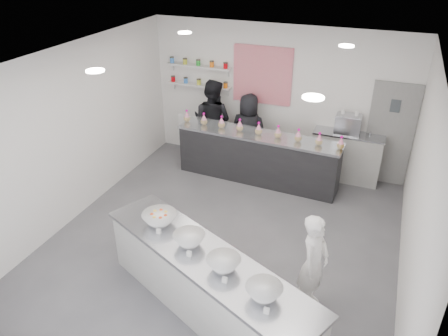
# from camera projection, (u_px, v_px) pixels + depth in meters

# --- Properties ---
(floor) EXTENTS (6.00, 6.00, 0.00)m
(floor) POSITION_uv_depth(u_px,v_px,m) (225.00, 238.00, 7.35)
(floor) COLOR #515156
(floor) RESTS_ON ground
(ceiling) EXTENTS (6.00, 6.00, 0.00)m
(ceiling) POSITION_uv_depth(u_px,v_px,m) (226.00, 61.00, 5.93)
(ceiling) COLOR white
(ceiling) RESTS_ON floor
(back_wall) EXTENTS (5.50, 0.00, 5.50)m
(back_wall) POSITION_uv_depth(u_px,v_px,m) (278.00, 98.00, 9.10)
(back_wall) COLOR white
(back_wall) RESTS_ON floor
(left_wall) EXTENTS (0.00, 6.00, 6.00)m
(left_wall) POSITION_uv_depth(u_px,v_px,m) (77.00, 132.00, 7.53)
(left_wall) COLOR white
(left_wall) RESTS_ON floor
(right_wall) EXTENTS (0.00, 6.00, 6.00)m
(right_wall) POSITION_uv_depth(u_px,v_px,m) (419.00, 194.00, 5.75)
(right_wall) COLOR white
(right_wall) RESTS_ON floor
(back_door) EXTENTS (0.88, 0.04, 2.10)m
(back_door) POSITION_uv_depth(u_px,v_px,m) (390.00, 135.00, 8.54)
(back_door) COLOR gray
(back_door) RESTS_ON floor
(pattern_panel) EXTENTS (1.25, 0.03, 1.20)m
(pattern_panel) POSITION_uv_depth(u_px,v_px,m) (262.00, 75.00, 8.97)
(pattern_panel) COLOR red
(pattern_panel) RESTS_ON back_wall
(jar_shelf_lower) EXTENTS (1.45, 0.22, 0.04)m
(jar_shelf_lower) POSITION_uv_depth(u_px,v_px,m) (199.00, 85.00, 9.53)
(jar_shelf_lower) COLOR silver
(jar_shelf_lower) RESTS_ON back_wall
(jar_shelf_upper) EXTENTS (1.45, 0.22, 0.04)m
(jar_shelf_upper) POSITION_uv_depth(u_px,v_px,m) (199.00, 66.00, 9.33)
(jar_shelf_upper) COLOR silver
(jar_shelf_upper) RESTS_ON back_wall
(preserve_jars) EXTENTS (1.45, 0.10, 0.56)m
(preserve_jars) POSITION_uv_depth(u_px,v_px,m) (198.00, 73.00, 9.38)
(preserve_jars) COLOR #BF020C
(preserve_jars) RESTS_ON jar_shelf_lower
(downlight_0) EXTENTS (0.24, 0.24, 0.02)m
(downlight_0) POSITION_uv_depth(u_px,v_px,m) (95.00, 71.00, 5.57)
(downlight_0) COLOR white
(downlight_0) RESTS_ON ceiling
(downlight_1) EXTENTS (0.24, 0.24, 0.02)m
(downlight_1) POSITION_uv_depth(u_px,v_px,m) (313.00, 97.00, 4.67)
(downlight_1) COLOR white
(downlight_1) RESTS_ON ceiling
(downlight_2) EXTENTS (0.24, 0.24, 0.02)m
(downlight_2) POSITION_uv_depth(u_px,v_px,m) (185.00, 33.00, 7.70)
(downlight_2) COLOR white
(downlight_2) RESTS_ON ceiling
(downlight_3) EXTENTS (0.24, 0.24, 0.02)m
(downlight_3) POSITION_uv_depth(u_px,v_px,m) (346.00, 46.00, 6.79)
(downlight_3) COLOR white
(downlight_3) RESTS_ON ceiling
(prep_counter) EXTENTS (3.43, 2.15, 0.93)m
(prep_counter) POSITION_uv_depth(u_px,v_px,m) (207.00, 284.00, 5.72)
(prep_counter) COLOR #9F9F9A
(prep_counter) RESTS_ON floor
(back_bar) EXTENTS (3.35, 0.77, 1.03)m
(back_bar) POSITION_uv_depth(u_px,v_px,m) (257.00, 158.00, 8.85)
(back_bar) COLOR black
(back_bar) RESTS_ON floor
(sneeze_guard) EXTENTS (3.27, 0.18, 0.28)m
(sneeze_guard) POSITION_uv_depth(u_px,v_px,m) (253.00, 133.00, 8.30)
(sneeze_guard) COLOR white
(sneeze_guard) RESTS_ON back_bar
(espresso_ledge) EXTENTS (1.38, 0.44, 1.03)m
(espresso_ledge) POSITION_uv_depth(u_px,v_px,m) (346.00, 157.00, 8.88)
(espresso_ledge) COLOR #9F9F9A
(espresso_ledge) RESTS_ON floor
(espresso_machine) EXTENTS (0.49, 0.34, 0.38)m
(espresso_machine) POSITION_uv_depth(u_px,v_px,m) (348.00, 125.00, 8.57)
(espresso_machine) COLOR #93969E
(espresso_machine) RESTS_ON espresso_ledge
(cup_stacks) EXTENTS (0.24, 0.24, 0.32)m
(cup_stacks) POSITION_uv_depth(u_px,v_px,m) (344.00, 125.00, 8.60)
(cup_stacks) COLOR gray
(cup_stacks) RESTS_ON espresso_ledge
(prep_bowls) EXTENTS (2.37, 1.48, 0.17)m
(prep_bowls) POSITION_uv_depth(u_px,v_px,m) (206.00, 251.00, 5.46)
(prep_bowls) COLOR white
(prep_bowls) RESTS_ON prep_counter
(label_cards) EXTENTS (2.01, 0.04, 0.07)m
(label_cards) POSITION_uv_depth(u_px,v_px,m) (207.00, 284.00, 5.02)
(label_cards) COLOR white
(label_cards) RESTS_ON prep_counter
(cookie_bags) EXTENTS (3.34, 0.31, 0.26)m
(cookie_bags) POSITION_uv_depth(u_px,v_px,m) (259.00, 128.00, 8.54)
(cookie_bags) COLOR pink
(cookie_bags) RESTS_ON back_bar
(woman_prep) EXTENTS (0.46, 0.60, 1.46)m
(woman_prep) POSITION_uv_depth(u_px,v_px,m) (313.00, 264.00, 5.68)
(woman_prep) COLOR white
(woman_prep) RESTS_ON floor
(staff_left) EXTENTS (0.98, 0.80, 1.86)m
(staff_left) POSITION_uv_depth(u_px,v_px,m) (212.00, 121.00, 9.47)
(staff_left) COLOR black
(staff_left) RESTS_ON floor
(staff_right) EXTENTS (0.82, 0.55, 1.64)m
(staff_right) POSITION_uv_depth(u_px,v_px,m) (248.00, 131.00, 9.25)
(staff_right) COLOR black
(staff_right) RESTS_ON floor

